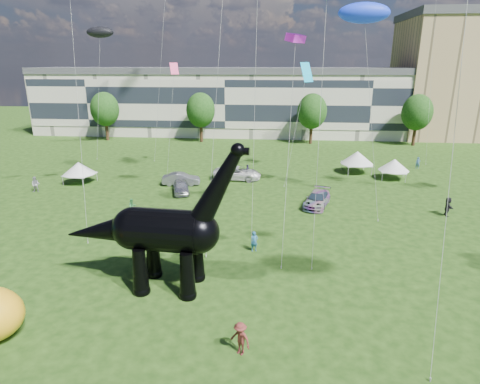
{
  "coord_description": "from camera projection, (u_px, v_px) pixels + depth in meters",
  "views": [
    {
      "loc": [
        1.79,
        -19.69,
        13.99
      ],
      "look_at": [
        -0.73,
        8.0,
        5.0
      ],
      "focal_mm": 30.0,
      "sensor_mm": 36.0,
      "label": 1
    }
  ],
  "objects": [
    {
      "name": "dinosaur_sculpture",
      "position": [
        159.0,
        232.0,
        25.29
      ],
      "size": [
        12.3,
        3.57,
        10.04
      ],
      "rotation": [
        0.0,
        0.0,
        -0.07
      ],
      "color": "black",
      "rests_on": "ground"
    },
    {
      "name": "car_white",
      "position": [
        237.0,
        173.0,
        50.14
      ],
      "size": [
        6.13,
        3.17,
        1.65
      ],
      "primitive_type": "imported",
      "rotation": [
        0.0,
        0.0,
        1.5
      ],
      "color": "white",
      "rests_on": "ground"
    },
    {
      "name": "gazebo_left",
      "position": [
        79.0,
        168.0,
        48.34
      ],
      "size": [
        4.41,
        4.41,
        2.63
      ],
      "rotation": [
        0.0,
        0.0,
        -0.19
      ],
      "color": "silver",
      "rests_on": "ground"
    },
    {
      "name": "ground",
      "position": [
        240.0,
        317.0,
        23.12
      ],
      "size": [
        220.0,
        220.0,
        0.0
      ],
      "primitive_type": "plane",
      "color": "#16330C",
      "rests_on": "ground"
    },
    {
      "name": "car_grey",
      "position": [
        181.0,
        179.0,
        47.94
      ],
      "size": [
        4.58,
        2.03,
        1.46
      ],
      "primitive_type": "imported",
      "rotation": [
        0.0,
        0.0,
        1.68
      ],
      "color": "slate",
      "rests_on": "ground"
    },
    {
      "name": "car_dark",
      "position": [
        317.0,
        199.0,
        40.81
      ],
      "size": [
        3.48,
        5.48,
        1.48
      ],
      "primitive_type": "imported",
      "rotation": [
        0.0,
        0.0,
        -0.3
      ],
      "color": "#595960",
      "rests_on": "ground"
    },
    {
      "name": "gazebo_far",
      "position": [
        357.0,
        158.0,
        52.83
      ],
      "size": [
        4.69,
        4.69,
        2.91
      ],
      "rotation": [
        0.0,
        0.0,
        0.13
      ],
      "color": "silver",
      "rests_on": "ground"
    },
    {
      "name": "terrace_row",
      "position": [
        228.0,
        104.0,
        80.71
      ],
      "size": [
        78.0,
        11.0,
        12.0
      ],
      "primitive_type": "cube",
      "color": "beige",
      "rests_on": "ground"
    },
    {
      "name": "tree_mid_left",
      "position": [
        201.0,
        107.0,
        72.44
      ],
      "size": [
        5.2,
        5.2,
        9.44
      ],
      "color": "#382314",
      "rests_on": "ground"
    },
    {
      "name": "gazebo_near",
      "position": [
        394.0,
        165.0,
        50.03
      ],
      "size": [
        4.32,
        4.32,
        2.58
      ],
      "rotation": [
        0.0,
        0.0,
        -0.19
      ],
      "color": "silver",
      "rests_on": "ground"
    },
    {
      "name": "visitors",
      "position": [
        256.0,
        213.0,
        36.71
      ],
      "size": [
        47.31,
        39.99,
        1.85
      ],
      "color": "#422F6A",
      "rests_on": "ground"
    },
    {
      "name": "tree_mid_right",
      "position": [
        312.0,
        108.0,
        70.72
      ],
      "size": [
        5.2,
        5.2,
        9.44
      ],
      "color": "#382314",
      "rests_on": "ground"
    },
    {
      "name": "tree_far_left",
      "position": [
        104.0,
        106.0,
        73.99
      ],
      "size": [
        5.2,
        5.2,
        9.44
      ],
      "color": "#382314",
      "rests_on": "ground"
    },
    {
      "name": "apartment_block",
      "position": [
        475.0,
        79.0,
        77.88
      ],
      "size": [
        28.0,
        18.0,
        22.0
      ],
      "primitive_type": "cube",
      "color": "tan",
      "rests_on": "ground"
    },
    {
      "name": "tree_far_right",
      "position": [
        418.0,
        109.0,
        69.16
      ],
      "size": [
        5.2,
        5.2,
        9.44
      ],
      "color": "#382314",
      "rests_on": "ground"
    },
    {
      "name": "car_silver",
      "position": [
        181.0,
        187.0,
        44.93
      ],
      "size": [
        2.76,
        4.51,
        1.44
      ],
      "primitive_type": "imported",
      "rotation": [
        0.0,
        0.0,
        0.27
      ],
      "color": "#BABBBF",
      "rests_on": "ground"
    }
  ]
}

